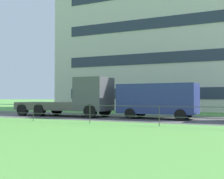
% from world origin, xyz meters
% --- Properties ---
extents(street_strip, '(80.00, 7.23, 0.01)m').
position_xyz_m(street_strip, '(0.00, 18.39, 0.00)').
color(street_strip, '#565454').
rests_on(street_strip, ground).
extents(park_fence, '(30.25, 0.04, 1.00)m').
position_xyz_m(park_fence, '(-0.00, 13.26, 0.67)').
color(park_fence, '#333833').
rests_on(park_fence, ground).
extents(flatbed_truck_right, '(7.33, 2.49, 2.75)m').
position_xyz_m(flatbed_truck_right, '(-3.61, 17.70, 1.22)').
color(flatbed_truck_right, '#4C4C51').
rests_on(flatbed_truck_right, ground).
extents(panel_van_left, '(5.06, 2.22, 2.24)m').
position_xyz_m(panel_van_left, '(2.35, 17.97, 1.27)').
color(panel_van_left, navy).
rests_on(panel_van_left, ground).
extents(apartment_building_background, '(29.20, 11.41, 17.91)m').
position_xyz_m(apartment_building_background, '(1.71, 33.40, 8.96)').
color(apartment_building_background, beige).
rests_on(apartment_building_background, ground).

